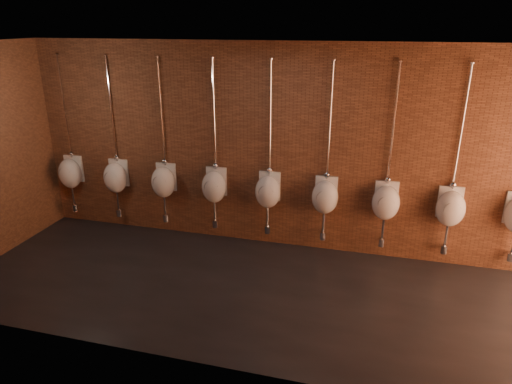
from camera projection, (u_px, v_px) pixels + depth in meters
ground at (264, 293)px, 6.19m from camera, size 8.50×8.50×0.00m
room_shell at (265, 149)px, 5.48m from camera, size 8.54×3.04×3.22m
urinal_0 at (70, 173)px, 8.00m from camera, size 0.42×0.37×2.72m
urinal_1 at (116, 177)px, 7.79m from camera, size 0.42×0.37×2.72m
urinal_2 at (163, 181)px, 7.58m from camera, size 0.42×0.37×2.72m
urinal_3 at (214, 186)px, 7.36m from camera, size 0.42×0.37×2.72m
urinal_4 at (268, 191)px, 7.15m from camera, size 0.42×0.37×2.72m
urinal_5 at (325, 196)px, 6.93m from camera, size 0.42×0.37×2.72m
urinal_6 at (386, 202)px, 6.72m from camera, size 0.42×0.37×2.72m
urinal_7 at (451, 208)px, 6.50m from camera, size 0.42×0.37×2.72m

